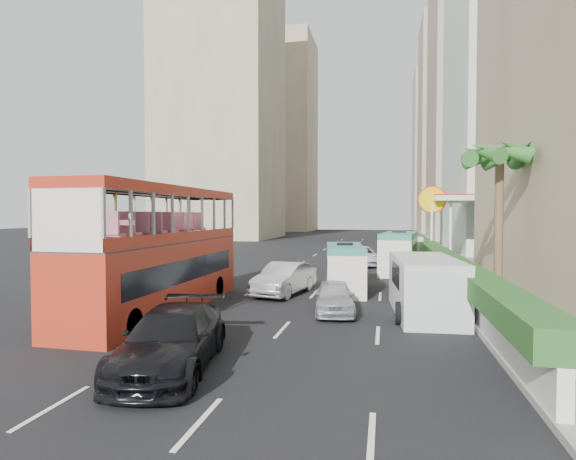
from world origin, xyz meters
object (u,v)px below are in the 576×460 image
(car_silver_lane_a, at_px, (284,294))
(car_silver_lane_b, at_px, (334,313))
(shell_station, at_px, (471,229))
(double_decker_bus, at_px, (160,249))
(panel_van_near, at_px, (425,286))
(van_asset, at_px, (361,265))
(palm_tree, at_px, (499,227))
(car_black, at_px, (172,369))
(panel_van_far, at_px, (403,249))
(minibus_near, at_px, (345,268))
(minibus_far, at_px, (399,253))

(car_silver_lane_a, relative_size, car_silver_lane_b, 1.24)
(shell_station, bearing_deg, double_decker_bus, -124.82)
(shell_station, bearing_deg, panel_van_near, -104.18)
(double_decker_bus, height_order, car_silver_lane_b, double_decker_bus)
(van_asset, bearing_deg, palm_tree, -75.82)
(car_black, height_order, shell_station, shell_station)
(panel_van_near, bearing_deg, palm_tree, 33.80)
(car_silver_lane_a, xyz_separation_m, car_black, (-0.46, -11.02, 0.00))
(panel_van_far, bearing_deg, palm_tree, -85.95)
(panel_van_near, bearing_deg, minibus_near, 122.16)
(car_silver_lane_b, bearing_deg, van_asset, 81.60)
(van_asset, bearing_deg, panel_van_near, -89.40)
(minibus_far, relative_size, shell_station, 0.77)
(car_silver_lane_b, bearing_deg, car_silver_lane_a, 120.27)
(car_silver_lane_a, distance_m, panel_van_far, 17.88)
(car_silver_lane_a, relative_size, minibus_far, 0.77)
(van_asset, height_order, panel_van_far, panel_van_far)
(car_silver_lane_b, height_order, minibus_far, minibus_far)
(car_silver_lane_a, bearing_deg, double_decker_bus, -120.35)
(minibus_far, bearing_deg, panel_van_far, 93.17)
(car_silver_lane_b, relative_size, car_black, 0.73)
(car_silver_lane_b, relative_size, panel_van_far, 0.70)
(car_silver_lane_a, height_order, car_black, car_silver_lane_a)
(minibus_far, distance_m, panel_van_far, 7.17)
(car_black, relative_size, panel_van_near, 0.93)
(shell_station, bearing_deg, palm_tree, -96.60)
(car_silver_lane_b, relative_size, panel_van_near, 0.68)
(double_decker_bus, relative_size, minibus_near, 2.06)
(van_asset, distance_m, panel_van_near, 17.18)
(panel_van_far, bearing_deg, shell_station, 9.56)
(van_asset, bearing_deg, car_silver_lane_a, -113.26)
(minibus_near, relative_size, panel_van_near, 0.95)
(van_asset, height_order, panel_van_near, panel_van_near)
(car_silver_lane_b, distance_m, panel_van_far, 20.69)
(double_decker_bus, bearing_deg, van_asset, 68.40)
(minibus_near, relative_size, minibus_far, 0.87)
(van_asset, height_order, minibus_near, minibus_near)
(shell_station, bearing_deg, van_asset, -151.57)
(panel_van_near, distance_m, panel_van_far, 19.93)
(minibus_far, distance_m, panel_van_near, 12.80)
(car_silver_lane_b, distance_m, car_black, 8.07)
(double_decker_bus, bearing_deg, minibus_near, 41.65)
(car_silver_lane_a, bearing_deg, palm_tree, 7.53)
(double_decker_bus, xyz_separation_m, panel_van_far, (10.45, 21.37, -1.44))
(palm_tree, height_order, shell_station, palm_tree)
(panel_van_near, height_order, shell_station, shell_station)
(double_decker_bus, xyz_separation_m, car_black, (3.71, -6.35, -2.53))
(car_black, xyz_separation_m, panel_van_near, (6.84, 7.79, 1.13))
(van_asset, xyz_separation_m, palm_tree, (6.57, -14.25, 3.38))
(panel_van_near, bearing_deg, car_silver_lane_a, 148.70)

